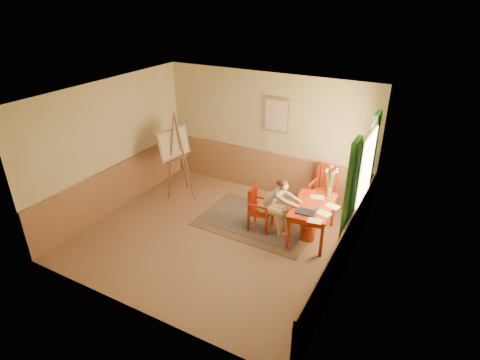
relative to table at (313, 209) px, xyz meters
The scene contains 14 objects.
room 2.02m from the table, 152.20° to the right, with size 5.04×4.54×2.84m.
wainscot 1.65m from the table, behind, with size 5.00×4.50×1.00m.
window 1.08m from the table, 16.72° to the left, with size 0.12×2.01×2.20m.
wall_portrait 2.31m from the table, 136.31° to the left, with size 0.60×0.05×0.76m.
rug 1.30m from the table, behind, with size 2.43×1.65×0.02m.
table is the anchor object (origin of this frame).
chair_left 1.07m from the table, 168.25° to the right, with size 0.45×0.43×0.91m.
chair_back 1.02m from the table, 96.47° to the left, with size 0.51×0.53×1.06m.
figure 0.73m from the table, 165.38° to the right, with size 0.89×0.40×1.18m.
laptop 0.36m from the table, 82.82° to the right, with size 0.42×0.26×0.25m.
papers 0.23m from the table, 20.56° to the right, with size 0.66×1.09×0.00m.
vase 0.64m from the table, 72.98° to the left, with size 0.23×0.31×0.62m.
wastebasket 0.49m from the table, 106.39° to the right, with size 0.29×0.29×0.31m, color #B33D1B.
easel 3.41m from the table, behind, with size 0.72×0.89×1.98m.
Camera 1 is at (3.51, -5.45, 4.43)m, focal length 29.46 mm.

